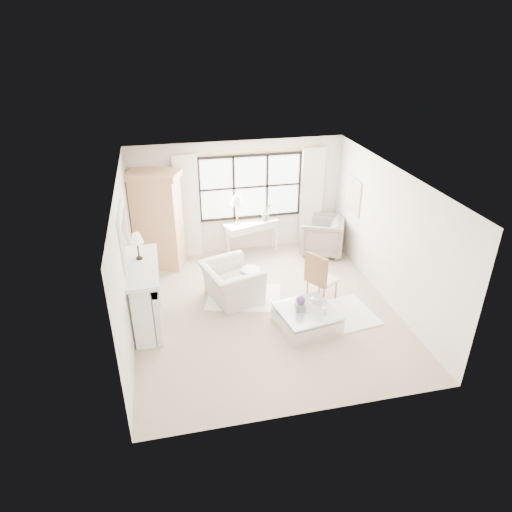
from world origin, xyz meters
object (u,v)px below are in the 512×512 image
object	(u,v)px
console_table	(251,237)
coffee_table	(306,319)
armoire	(158,219)
club_armchair	(231,283)

from	to	relation	value
console_table	coffee_table	world-z (taller)	console_table
armoire	coffee_table	bearing A→B (deg)	-30.17
armoire	club_armchair	world-z (taller)	armoire
console_table	club_armchair	bearing A→B (deg)	-130.73
console_table	coffee_table	xyz separation A→B (m)	(0.35, -3.25, -0.22)
club_armchair	armoire	bearing A→B (deg)	20.48
console_table	coffee_table	bearing A→B (deg)	-101.73
armoire	console_table	xyz separation A→B (m)	(2.18, 0.17, -0.74)
coffee_table	club_armchair	bearing A→B (deg)	123.01
console_table	armoire	bearing A→B (deg)	166.68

